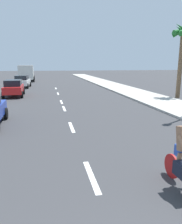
# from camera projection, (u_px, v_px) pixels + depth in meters

# --- Properties ---
(ground_plane) EXTENTS (160.00, 160.00, 0.00)m
(ground_plane) POSITION_uv_depth(u_px,v_px,m) (59.00, 96.00, 20.41)
(ground_plane) COLOR #38383A
(sidewalk_strip) EXTENTS (3.60, 80.00, 0.14)m
(sidewalk_strip) POSITION_uv_depth(u_px,v_px,m) (129.00, 91.00, 23.85)
(sidewalk_strip) COLOR #B2ADA3
(sidewalk_strip) RESTS_ON ground
(lane_stripe_1) EXTENTS (0.16, 1.80, 0.01)m
(lane_stripe_1) POSITION_uv_depth(u_px,v_px,m) (91.00, 176.00, 5.92)
(lane_stripe_1) COLOR white
(lane_stripe_1) RESTS_ON ground
(lane_stripe_2) EXTENTS (0.16, 1.80, 0.01)m
(lane_stripe_2) POSITION_uv_depth(u_px,v_px,m) (72.00, 127.00, 10.50)
(lane_stripe_2) COLOR white
(lane_stripe_2) RESTS_ON ground
(lane_stripe_3) EXTENTS (0.16, 1.80, 0.01)m
(lane_stripe_3) POSITION_uv_depth(u_px,v_px,m) (64.00, 108.00, 14.88)
(lane_stripe_3) COLOR white
(lane_stripe_3) RESTS_ON ground
(lane_stripe_4) EXTENTS (0.16, 1.80, 0.01)m
(lane_stripe_4) POSITION_uv_depth(u_px,v_px,m) (61.00, 102.00, 17.43)
(lane_stripe_4) COLOR white
(lane_stripe_4) RESTS_ON ground
(lane_stripe_5) EXTENTS (0.16, 1.80, 0.01)m
(lane_stripe_5) POSITION_uv_depth(u_px,v_px,m) (58.00, 94.00, 22.36)
(lane_stripe_5) COLOR white
(lane_stripe_5) RESTS_ON ground
(lane_stripe_6) EXTENTS (0.16, 1.80, 0.01)m
(lane_stripe_6) POSITION_uv_depth(u_px,v_px,m) (56.00, 88.00, 27.15)
(lane_stripe_6) COLOR white
(lane_stripe_6) RESTS_ON ground
(parked_car_red) EXTENTS (1.92, 3.92, 1.57)m
(parked_car_red) POSITION_uv_depth(u_px,v_px,m) (14.00, 88.00, 20.30)
(parked_car_red) COLOR red
(parked_car_red) RESTS_ON ground
(parked_car_white) EXTENTS (2.00, 4.01, 1.57)m
(parked_car_white) POSITION_uv_depth(u_px,v_px,m) (22.00, 81.00, 27.81)
(parked_car_white) COLOR white
(parked_car_white) RESTS_ON ground
(delivery_truck) EXTENTS (2.85, 6.32, 2.80)m
(delivery_truck) POSITION_uv_depth(u_px,v_px,m) (26.00, 73.00, 37.82)
(delivery_truck) COLOR beige
(delivery_truck) RESTS_ON ground
(palm_tree_mid) EXTENTS (1.95, 1.74, 6.65)m
(palm_tree_mid) POSITION_uv_depth(u_px,v_px,m) (182.00, 40.00, 18.59)
(palm_tree_mid) COLOR brown
(palm_tree_mid) RESTS_ON ground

